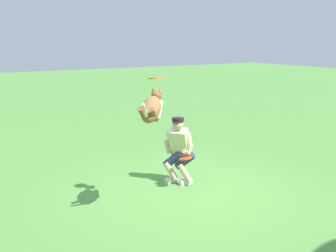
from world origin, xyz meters
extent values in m
plane|color=#559441|center=(0.00, 0.00, 0.00)|extent=(60.00, 60.00, 0.00)
cube|color=silver|center=(-0.02, -0.68, 0.05)|extent=(0.26, 0.10, 0.10)
cylinder|color=tan|center=(0.02, -0.65, 0.24)|extent=(0.27, 0.31, 0.37)
cylinder|color=#292C52|center=(-0.04, -0.67, 0.47)|extent=(0.36, 0.41, 0.37)
cube|color=silver|center=(-0.19, -0.45, 0.05)|extent=(0.26, 0.10, 0.10)
cylinder|color=tan|center=(-0.14, -0.42, 0.24)|extent=(0.27, 0.31, 0.37)
cylinder|color=#292C52|center=(-0.18, -0.48, 0.47)|extent=(0.36, 0.41, 0.37)
cube|color=beige|center=(-0.13, -0.59, 0.81)|extent=(0.53, 0.51, 0.58)
cylinder|color=beige|center=(0.00, -0.74, 0.87)|extent=(0.15, 0.16, 0.29)
cylinder|color=beige|center=(-0.24, -0.42, 0.87)|extent=(0.15, 0.16, 0.29)
cylinder|color=tan|center=(-0.09, -0.28, 0.69)|extent=(0.28, 0.23, 0.19)
cylinder|color=tan|center=(0.04, -0.73, 0.71)|extent=(0.15, 0.16, 0.27)
sphere|color=tan|center=(-0.05, -0.53, 1.17)|extent=(0.21, 0.21, 0.21)
cylinder|color=black|center=(-0.05, -0.53, 1.26)|extent=(0.22, 0.22, 0.07)
cylinder|color=black|center=(0.03, -0.47, 1.23)|extent=(0.12, 0.12, 0.02)
ellipsoid|color=brown|center=(1.07, 0.46, 1.70)|extent=(0.67, 0.69, 0.49)
ellipsoid|color=beige|center=(0.96, 0.34, 1.67)|extent=(0.14, 0.20, 0.17)
sphere|color=brown|center=(0.80, 0.16, 1.86)|extent=(0.17, 0.17, 0.17)
cone|color=brown|center=(0.74, 0.09, 1.84)|extent=(0.13, 0.13, 0.09)
cone|color=brown|center=(0.77, 0.21, 1.93)|extent=(0.06, 0.06, 0.07)
cone|color=brown|center=(0.85, 0.14, 1.93)|extent=(0.06, 0.06, 0.07)
cylinder|color=beige|center=(0.89, 0.38, 1.66)|extent=(0.28, 0.30, 0.26)
cylinder|color=beige|center=(1.01, 0.27, 1.66)|extent=(0.28, 0.30, 0.26)
cylinder|color=brown|center=(1.14, 0.66, 1.66)|extent=(0.28, 0.30, 0.26)
cylinder|color=brown|center=(1.26, 0.54, 1.66)|extent=(0.28, 0.30, 0.26)
cylinder|color=beige|center=(1.34, 0.75, 1.75)|extent=(0.17, 0.18, 0.23)
cylinder|color=#E85721|center=(0.83, 0.19, 2.12)|extent=(0.24, 0.25, 0.05)
cylinder|color=#EE4B13|center=(0.00, -0.20, 0.61)|extent=(0.24, 0.24, 0.09)
camera|label=1|loc=(3.98, 5.61, 2.72)|focal=43.53mm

